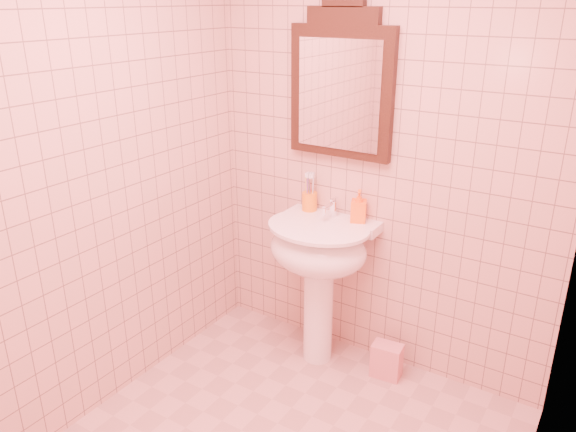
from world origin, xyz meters
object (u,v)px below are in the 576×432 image
Objects in this scene: pedestal_sink at (319,258)px; soap_dispenser at (359,206)px; toothbrush_cup at (310,201)px; mirror at (341,85)px; towel at (387,360)px.

pedestal_sink is 4.72× the size of soap_dispenser.
toothbrush_cup is 0.32m from soap_dispenser.
mirror is 0.66m from soap_dispenser.
pedestal_sink is at bearing -155.55° from soap_dispenser.
mirror is at bearing 143.88° from soap_dispenser.
mirror is at bearing 90.00° from pedestal_sink.
towel is at bearing -18.20° from mirror.
toothbrush_cup is at bearing -168.04° from mirror.
pedestal_sink is 0.35m from toothbrush_cup.
towel is at bearing -41.92° from soap_dispenser.
mirror is at bearing 11.96° from toothbrush_cup.
mirror is (-0.00, 0.20, 0.93)m from pedestal_sink.
pedestal_sink is 0.70m from towel.
pedestal_sink is 1.04× the size of mirror.
soap_dispenser reaches higher than towel.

